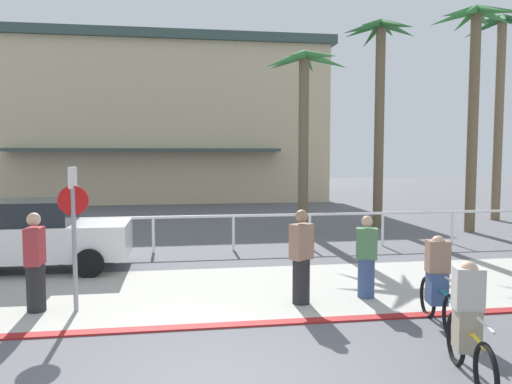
{
  "coord_description": "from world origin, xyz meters",
  "views": [
    {
      "loc": [
        -0.38,
        -5.64,
        2.79
      ],
      "look_at": [
        1.41,
        6.0,
        1.88
      ],
      "focal_mm": 34.85,
      "sensor_mm": 36.0,
      "label": 1
    }
  ],
  "objects": [
    {
      "name": "pedestrian_2",
      "position": [
        -2.9,
        3.42,
        0.82
      ],
      "size": [
        0.34,
        0.41,
        1.77
      ],
      "color": "#232326",
      "rests_on": "ground"
    },
    {
      "name": "ground_plane",
      "position": [
        0.0,
        10.0,
        0.0
      ],
      "size": [
        80.0,
        80.0,
        0.0
      ],
      "primitive_type": "plane",
      "color": "#5B5B60"
    },
    {
      "name": "curb_paint",
      "position": [
        0.0,
        2.2,
        0.01
      ],
      "size": [
        44.0,
        0.24,
        0.03
      ],
      "primitive_type": "cube",
      "color": "maroon",
      "rests_on": "ground"
    },
    {
      "name": "building_backdrop",
      "position": [
        -2.14,
        27.27,
        4.75
      ],
      "size": [
        21.24,
        11.96,
        9.47
      ],
      "color": "beige",
      "rests_on": "ground"
    },
    {
      "name": "palm_tree_4",
      "position": [
        9.86,
        10.58,
        5.98
      ],
      "size": [
        2.77,
        3.19,
        7.94
      ],
      "color": "brown",
      "rests_on": "ground"
    },
    {
      "name": "stop_sign_bike_lane",
      "position": [
        -2.22,
        3.33,
        1.68
      ],
      "size": [
        0.52,
        0.56,
        2.56
      ],
      "color": "gray",
      "rests_on": "ground"
    },
    {
      "name": "pedestrian_1",
      "position": [
        1.82,
        3.16,
        0.82
      ],
      "size": [
        0.48,
        0.44,
        1.77
      ],
      "color": "#232326",
      "rests_on": "ground"
    },
    {
      "name": "sidewalk_strip",
      "position": [
        0.0,
        4.2,
        0.01
      ],
      "size": [
        44.0,
        4.0,
        0.02
      ],
      "primitive_type": "cube",
      "color": "#ADAAA0",
      "rests_on": "ground"
    },
    {
      "name": "car_white_1",
      "position": [
        -3.88,
        6.71,
        0.87
      ],
      "size": [
        4.4,
        2.02,
        1.69
      ],
      "color": "white",
      "rests_on": "ground"
    },
    {
      "name": "palm_tree_3",
      "position": [
        7.0,
        12.19,
        5.84
      ],
      "size": [
        2.9,
        3.68,
        7.78
      ],
      "color": "brown",
      "rests_on": "ground"
    },
    {
      "name": "cyclist_yellow_0",
      "position": [
        3.12,
        -0.13,
        0.69
      ],
      "size": [
        0.5,
        1.78,
        1.5
      ],
      "color": "black",
      "rests_on": "ground"
    },
    {
      "name": "cyclist_teal_1",
      "position": [
        3.73,
        1.71,
        0.69
      ],
      "size": [
        0.39,
        1.8,
        1.5
      ],
      "color": "black",
      "rests_on": "ground"
    },
    {
      "name": "rail_fence",
      "position": [
        -0.0,
        8.5,
        0.84
      ],
      "size": [
        25.06,
        0.08,
        1.04
      ],
      "color": "white",
      "rests_on": "ground"
    },
    {
      "name": "pedestrian_0",
      "position": [
        3.16,
        3.36,
        0.74
      ],
      "size": [
        0.47,
        0.41,
        1.61
      ],
      "color": "#384C7A",
      "rests_on": "ground"
    },
    {
      "name": "palm_tree_5",
      "position": [
        12.78,
        13.4,
        6.04
      ],
      "size": [
        2.92,
        3.1,
        8.49
      ],
      "color": "#756047",
      "rests_on": "ground"
    },
    {
      "name": "palm_tree_2",
      "position": [
        3.94,
        11.52,
        4.74
      ],
      "size": [
        3.05,
        3.32,
        6.41
      ],
      "color": "brown",
      "rests_on": "ground"
    }
  ]
}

